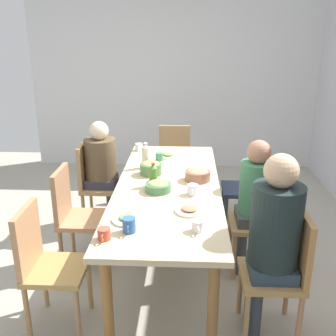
% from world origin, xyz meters
% --- Properties ---
extents(ground_plane, '(6.62, 6.62, 0.00)m').
position_xyz_m(ground_plane, '(0.00, 0.00, 0.00)').
color(ground_plane, '#A39E90').
extents(wall_left, '(0.12, 4.25, 2.60)m').
position_xyz_m(wall_left, '(-2.82, 0.00, 1.30)').
color(wall_left, silver).
rests_on(wall_left, ground_plane).
extents(dining_table, '(2.27, 0.85, 0.78)m').
position_xyz_m(dining_table, '(0.00, 0.00, 0.70)').
color(dining_table, '#CEB78B').
rests_on(dining_table, ground_plane).
extents(chair_0, '(0.40, 0.40, 0.90)m').
position_xyz_m(chair_0, '(0.00, 0.81, 0.51)').
color(chair_0, '#A48451').
rests_on(chair_0, ground_plane).
extents(person_0, '(0.30, 0.30, 1.17)m').
position_xyz_m(person_0, '(-0.00, 0.71, 0.70)').
color(person_0, '#3B464A').
rests_on(person_0, ground_plane).
extents(chair_1, '(0.40, 0.40, 0.90)m').
position_xyz_m(chair_1, '(0.00, -0.81, 0.51)').
color(chair_1, tan).
rests_on(chair_1, ground_plane).
extents(chair_2, '(0.40, 0.40, 0.90)m').
position_xyz_m(chair_2, '(-0.76, -0.81, 0.51)').
color(chair_2, '#A98950').
rests_on(chair_2, ground_plane).
extents(person_2, '(0.32, 0.32, 1.14)m').
position_xyz_m(person_2, '(-0.76, -0.71, 0.69)').
color(person_2, '#2F2E52').
rests_on(person_2, ground_plane).
extents(chair_3, '(0.40, 0.40, 0.90)m').
position_xyz_m(chair_3, '(0.76, 0.81, 0.51)').
color(chair_3, '#B2864D').
rests_on(chair_3, ground_plane).
extents(person_3, '(0.33, 0.33, 1.30)m').
position_xyz_m(person_3, '(0.76, 0.72, 0.78)').
color(person_3, '#303B44').
rests_on(person_3, ground_plane).
extents(chair_4, '(0.40, 0.40, 0.90)m').
position_xyz_m(chair_4, '(-0.76, 0.81, 0.51)').
color(chair_4, '#283550').
rests_on(chair_4, ground_plane).
extents(chair_5, '(0.40, 0.40, 0.90)m').
position_xyz_m(chair_5, '(0.76, -0.81, 0.51)').
color(chair_5, '#A68349').
rests_on(chair_5, ground_plane).
extents(chair_6, '(0.40, 0.40, 0.90)m').
position_xyz_m(chair_6, '(-1.51, 0.00, 0.51)').
color(chair_6, '#A88547').
rests_on(chair_6, ground_plane).
extents(plate_0, '(0.21, 0.21, 0.04)m').
position_xyz_m(plate_0, '(-0.77, -0.04, 0.79)').
color(plate_0, silver).
rests_on(plate_0, dining_table).
extents(plate_1, '(0.21, 0.21, 0.04)m').
position_xyz_m(plate_1, '(0.66, -0.24, 0.79)').
color(plate_1, white).
rests_on(plate_1, dining_table).
extents(plate_2, '(0.21, 0.21, 0.04)m').
position_xyz_m(plate_2, '(0.50, 0.18, 0.79)').
color(plate_2, silver).
rests_on(plate_2, dining_table).
extents(bowl_0, '(0.22, 0.22, 0.10)m').
position_xyz_m(bowl_0, '(-0.12, 0.25, 0.83)').
color(bowl_0, '#975C4C').
rests_on(bowl_0, dining_table).
extents(bowl_1, '(0.19, 0.19, 0.12)m').
position_xyz_m(bowl_1, '(-0.25, -0.16, 0.84)').
color(bowl_1, '#4C7643').
rests_on(bowl_1, dining_table).
extents(bowl_2, '(0.21, 0.21, 0.09)m').
position_xyz_m(bowl_2, '(0.13, -0.07, 0.82)').
color(bowl_2, '#447B4F').
rests_on(bowl_2, dining_table).
extents(cup_0, '(0.12, 0.09, 0.08)m').
position_xyz_m(cup_0, '(0.19, 0.20, 0.82)').
color(cup_0, white).
rests_on(cup_0, dining_table).
extents(cup_1, '(0.11, 0.07, 0.08)m').
position_xyz_m(cup_1, '(-0.64, -0.12, 0.82)').
color(cup_1, '#42865C').
rests_on(cup_1, dining_table).
extents(cup_2, '(0.12, 0.09, 0.10)m').
position_xyz_m(cup_2, '(0.81, -0.21, 0.83)').
color(cup_2, '#335DA0').
rests_on(cup_2, dining_table).
extents(cup_3, '(0.12, 0.08, 0.07)m').
position_xyz_m(cup_3, '(0.91, -0.35, 0.81)').
color(cup_3, '#C44D37').
rests_on(cup_3, dining_table).
extents(cup_4, '(0.11, 0.08, 0.07)m').
position_xyz_m(cup_4, '(0.78, 0.23, 0.82)').
color(cup_4, white).
rests_on(cup_4, dining_table).
extents(cup_5, '(0.11, 0.08, 0.07)m').
position_xyz_m(cup_5, '(-0.98, -0.36, 0.82)').
color(cup_5, white).
rests_on(cup_5, dining_table).
extents(bottle_0, '(0.07, 0.07, 0.20)m').
position_xyz_m(bottle_0, '(0.03, -0.12, 0.87)').
color(bottle_0, '#4D8034').
rests_on(bottle_0, dining_table).
extents(bottle_1, '(0.07, 0.07, 0.24)m').
position_xyz_m(bottle_1, '(-0.42, -0.23, 0.89)').
color(bottle_1, beige).
rests_on(bottle_1, dining_table).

